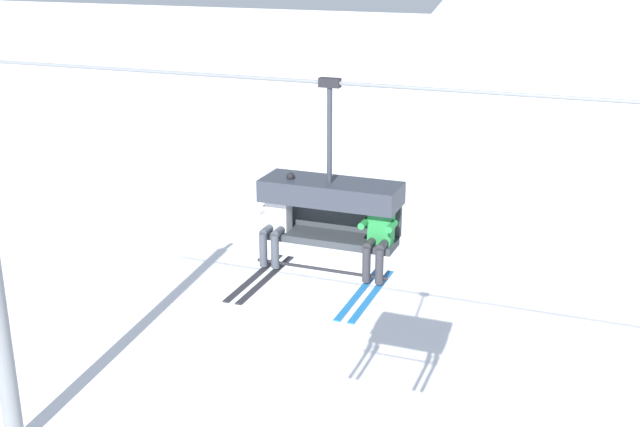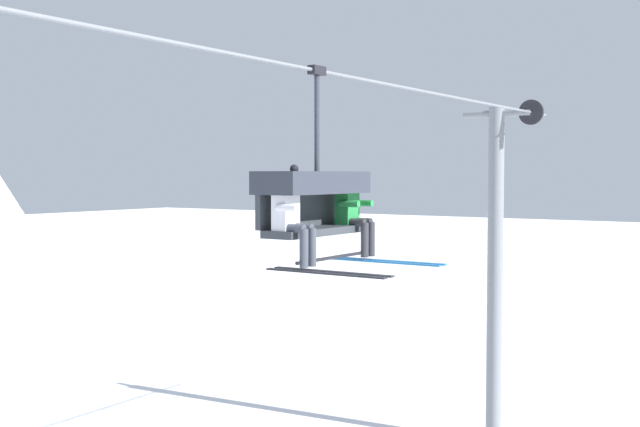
% 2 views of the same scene
% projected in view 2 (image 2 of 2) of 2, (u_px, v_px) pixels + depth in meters
% --- Properties ---
extents(lift_tower_far, '(0.36, 1.88, 7.93)m').
position_uv_depth(lift_tower_far, '(496.00, 267.00, 18.43)').
color(lift_tower_far, slate).
rests_on(lift_tower_far, ground_plane).
extents(lift_cable, '(17.48, 0.05, 0.05)m').
position_uv_depth(lift_cable, '(351.00, 77.00, 11.38)').
color(lift_cable, slate).
extents(chairlift_chair, '(1.90, 0.74, 2.55)m').
position_uv_depth(chairlift_chair, '(312.00, 193.00, 10.76)').
color(chairlift_chair, '#33383D').
extents(skier_white, '(0.48, 1.70, 1.34)m').
position_uv_depth(skier_white, '(294.00, 216.00, 10.04)').
color(skier_white, silver).
extents(skier_green, '(0.46, 1.70, 1.23)m').
position_uv_depth(skier_green, '(355.00, 213.00, 11.28)').
color(skier_green, '#23843D').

